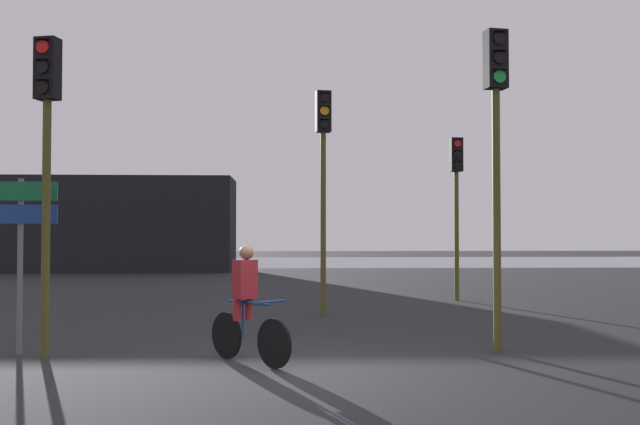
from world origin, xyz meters
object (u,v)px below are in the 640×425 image
(cyclist, at_px, (247,303))
(traffic_light_near_right, at_px, (496,129))
(traffic_light_far_right, at_px, (456,187))
(traffic_light_near_left, at_px, (47,135))
(distant_building, at_px, (106,224))
(traffic_light_center, at_px, (323,160))
(direction_sign_post, at_px, (20,233))

(cyclist, bearing_deg, traffic_light_near_right, 150.01)
(traffic_light_far_right, bearing_deg, traffic_light_near_left, 42.26)
(distant_building, bearing_deg, cyclist, -71.66)
(traffic_light_near_left, bearing_deg, traffic_light_center, -117.09)
(traffic_light_far_right, relative_size, traffic_light_center, 0.89)
(traffic_light_near_right, bearing_deg, traffic_light_far_right, -108.84)
(traffic_light_far_right, height_order, traffic_light_near_left, traffic_light_near_left)
(direction_sign_post, bearing_deg, cyclist, 165.95)
(cyclist, bearing_deg, traffic_light_near_left, -50.96)
(traffic_light_center, distance_m, direction_sign_post, 6.86)
(distant_building, relative_size, cyclist, 7.36)
(traffic_light_center, bearing_deg, cyclist, 66.25)
(direction_sign_post, relative_size, cyclist, 1.60)
(distant_building, distance_m, traffic_light_near_right, 25.98)
(traffic_light_near_right, relative_size, traffic_light_center, 1.00)
(traffic_light_near_left, bearing_deg, traffic_light_near_right, -164.61)
(direction_sign_post, bearing_deg, traffic_light_near_right, 178.84)
(traffic_light_near_right, bearing_deg, cyclist, 1.78)
(distant_building, bearing_deg, direction_sign_post, -78.88)
(distant_building, distance_m, traffic_light_near_left, 23.98)
(traffic_light_near_right, height_order, traffic_light_center, traffic_light_near_right)
(traffic_light_near_left, xyz_separation_m, traffic_light_center, (4.26, 5.01, 0.17))
(distant_building, height_order, cyclist, distant_building)
(traffic_light_far_right, distance_m, traffic_light_center, 4.99)
(direction_sign_post, bearing_deg, traffic_light_center, -135.87)
(distant_building, distance_m, direction_sign_post, 23.56)
(traffic_light_far_right, distance_m, traffic_light_near_left, 11.53)
(traffic_light_near_left, xyz_separation_m, cyclist, (2.91, -0.50, -2.38))
(traffic_light_far_right, bearing_deg, cyclist, 56.17)
(traffic_light_near_left, bearing_deg, direction_sign_post, -19.63)
(distant_building, height_order, direction_sign_post, distant_building)
(direction_sign_post, bearing_deg, distant_building, -79.54)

